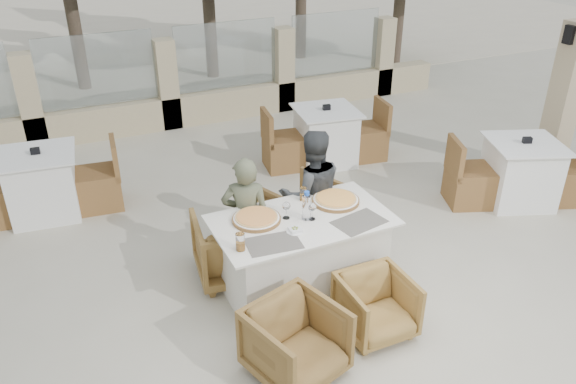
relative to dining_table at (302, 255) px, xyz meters
name	(u,v)px	position (x,y,z in m)	size (l,w,h in m)	color
ground	(303,296)	(-0.04, -0.11, -0.39)	(80.00, 80.00, 0.00)	#BEB8A2
sand_patch	(91,22)	(-0.04, 13.89, -0.38)	(30.00, 16.00, 0.01)	beige
perimeter_wall_far	(167,78)	(-0.04, 4.69, 0.42)	(10.00, 0.34, 1.60)	#C5B58B
lantern_pillar	(563,101)	(4.16, 0.89, 0.61)	(0.34, 0.34, 2.00)	#C4B08A
dining_table	(302,255)	(0.00, 0.00, 0.00)	(1.60, 0.90, 0.77)	silver
placemat_near_left	(273,243)	(-0.39, -0.25, 0.39)	(0.45, 0.30, 0.00)	#635D55
placemat_near_right	(359,222)	(0.44, -0.26, 0.39)	(0.45, 0.30, 0.00)	#615C53
pizza_left	(256,218)	(-0.38, 0.15, 0.41)	(0.43, 0.43, 0.06)	#D0591C
pizza_right	(336,199)	(0.43, 0.15, 0.41)	(0.44, 0.44, 0.06)	orange
water_bottle	(307,205)	(0.04, -0.01, 0.52)	(0.08, 0.08, 0.27)	#A0C2D3
wine_glass_centre	(286,209)	(-0.12, 0.08, 0.48)	(0.08, 0.08, 0.18)	silver
wine_glass_near	(312,210)	(0.08, -0.04, 0.48)	(0.08, 0.08, 0.18)	silver
beer_glass_left	(240,242)	(-0.67, -0.23, 0.46)	(0.08, 0.08, 0.15)	#C2761B
beer_glass_right	(303,194)	(0.17, 0.32, 0.45)	(0.06, 0.06, 0.13)	orange
olive_dish	(295,229)	(-0.15, -0.16, 0.41)	(0.11, 0.11, 0.04)	white
armchair_far_left	(232,246)	(-0.50, 0.49, -0.06)	(0.70, 0.72, 0.65)	olive
armchair_far_right	(304,212)	(0.41, 0.79, -0.05)	(0.71, 0.73, 0.67)	olive
armchair_near_left	(296,343)	(-0.51, -0.93, -0.08)	(0.65, 0.67, 0.61)	brown
armchair_near_right	(376,306)	(0.31, -0.79, -0.12)	(0.57, 0.59, 0.53)	olive
diner_left	(246,219)	(-0.37, 0.44, 0.24)	(0.46, 0.30, 1.26)	#585D44
diner_right	(311,194)	(0.36, 0.53, 0.30)	(0.66, 0.52, 1.36)	#3B3E40
bg_table_a	(43,184)	(-2.07, 2.54, 0.00)	(1.64, 0.82, 0.77)	white
bg_table_b	(326,136)	(1.57, 2.43, 0.00)	(1.64, 0.82, 0.77)	white
bg_table_c	(520,173)	(3.14, 0.45, 0.00)	(1.64, 0.82, 0.77)	white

